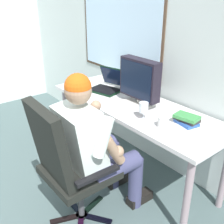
{
  "coord_description": "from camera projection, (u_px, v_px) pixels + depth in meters",
  "views": [
    {
      "loc": [
        1.71,
        0.47,
        1.77
      ],
      "look_at": [
        0.12,
        1.74,
        0.83
      ],
      "focal_mm": 44.43,
      "sensor_mm": 36.0,
      "label": 1
    }
  ],
  "objects": [
    {
      "name": "wall_rear",
      "position": [
        165.0,
        40.0,
        2.58
      ],
      "size": [
        5.46,
        0.08,
        2.59
      ],
      "color": "silver",
      "rests_on": "ground"
    },
    {
      "name": "desk",
      "position": [
        133.0,
        112.0,
        2.62
      ],
      "size": [
        1.85,
        0.64,
        0.75
      ],
      "color": "gray",
      "rests_on": "ground"
    },
    {
      "name": "office_chair",
      "position": [
        65.0,
        161.0,
        2.02
      ],
      "size": [
        0.59,
        0.56,
        1.06
      ],
      "color": "black",
      "rests_on": "ground"
    },
    {
      "name": "person_seated",
      "position": [
        95.0,
        144.0,
        2.14
      ],
      "size": [
        0.54,
        0.75,
        1.24
      ],
      "color": "#3E4064",
      "rests_on": "ground"
    },
    {
      "name": "crt_monitor",
      "position": [
        140.0,
        81.0,
        2.49
      ],
      "size": [
        0.42,
        0.23,
        0.42
      ],
      "color": "beige",
      "rests_on": "desk"
    },
    {
      "name": "laptop",
      "position": [
        109.0,
        84.0,
        2.93
      ],
      "size": [
        0.39,
        0.39,
        0.23
      ],
      "color": "black",
      "rests_on": "desk"
    },
    {
      "name": "wine_glass",
      "position": [
        144.0,
        108.0,
        2.26
      ],
      "size": [
        0.08,
        0.08,
        0.15
      ],
      "color": "silver",
      "rests_on": "desk"
    },
    {
      "name": "book_stack",
      "position": [
        187.0,
        119.0,
        2.2
      ],
      "size": [
        0.21,
        0.15,
        0.07
      ],
      "color": "#2850A2",
      "rests_on": "desk"
    },
    {
      "name": "coffee_mug",
      "position": [
        162.0,
        122.0,
        2.15
      ],
      "size": [
        0.07,
        0.07,
        0.09
      ],
      "color": "silver",
      "rests_on": "desk"
    }
  ]
}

